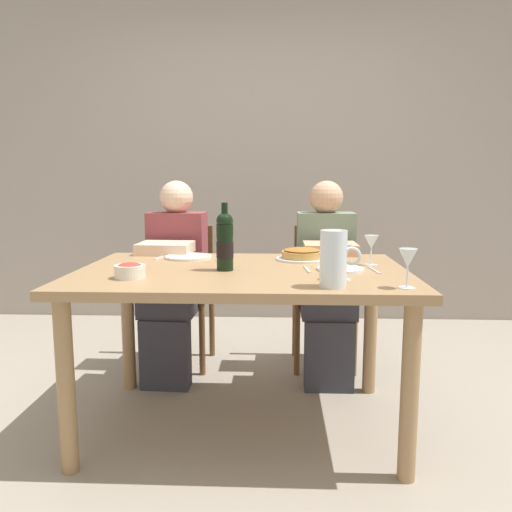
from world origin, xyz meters
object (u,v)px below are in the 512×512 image
at_px(baked_tart, 302,254).
at_px(wine_glass_right_diner, 408,260).
at_px(wine_glass_left_diner, 371,243).
at_px(wine_bottle, 225,241).
at_px(dining_table, 242,289).
at_px(diner_left, 173,273).
at_px(dinner_plate_right_setting, 188,257).
at_px(chair_right, 323,286).
at_px(salad_bowl, 130,270).
at_px(water_pitcher, 334,262).
at_px(dinner_plate_left_setting, 340,269).
at_px(diner_right, 327,274).
at_px(chair_left, 183,285).
at_px(wine_glass_centre, 344,254).

xyz_separation_m(baked_tart, wine_glass_right_diner, (0.36, -0.67, 0.08)).
bearing_deg(wine_glass_left_diner, wine_bottle, -166.51).
xyz_separation_m(dining_table, diner_left, (-0.46, 0.65, -0.05)).
xyz_separation_m(wine_glass_left_diner, dinner_plate_right_setting, (-0.91, 0.19, -0.10)).
bearing_deg(chair_right, dining_table, 63.42).
bearing_deg(salad_bowl, diner_left, 90.04).
distance_m(dining_table, salad_bowl, 0.52).
xyz_separation_m(wine_bottle, water_pitcher, (0.45, -0.34, -0.03)).
relative_size(dinner_plate_left_setting, diner_right, 0.18).
bearing_deg(wine_bottle, wine_glass_left_diner, 13.49).
relative_size(baked_tart, dinner_plate_right_setting, 1.08).
height_order(salad_bowl, dinner_plate_right_setting, salad_bowl).
relative_size(wine_glass_left_diner, wine_glass_right_diner, 0.95).
bearing_deg(chair_right, salad_bowl, 51.26).
bearing_deg(water_pitcher, chair_left, 123.05).
distance_m(wine_bottle, wine_glass_right_diner, 0.81).
relative_size(diner_left, diner_right, 1.00).
bearing_deg(wine_glass_centre, wine_glass_left_diner, 63.97).
xyz_separation_m(wine_glass_right_diner, diner_left, (-1.10, 1.03, -0.25)).
bearing_deg(water_pitcher, diner_left, 128.98).
relative_size(diner_left, chair_right, 1.33).
relative_size(water_pitcher, wine_glass_centre, 1.48).
distance_m(dining_table, wine_glass_centre, 0.53).
bearing_deg(diner_right, dinner_plate_left_setting, 89.59).
height_order(diner_left, diner_right, same).
bearing_deg(baked_tart, wine_bottle, -138.72).
xyz_separation_m(baked_tart, wine_glass_left_diner, (0.32, -0.15, 0.08)).
height_order(baked_tart, wine_glass_centre, wine_glass_centre).
xyz_separation_m(salad_bowl, diner_left, (-0.00, 0.88, -0.18)).
xyz_separation_m(wine_glass_right_diner, chair_right, (-0.20, 1.29, -0.37)).
bearing_deg(wine_bottle, dinner_plate_right_setting, 123.10).
distance_m(wine_glass_left_diner, diner_right, 0.61).
height_order(wine_bottle, wine_glass_centre, wine_bottle).
relative_size(wine_glass_centre, chair_right, 0.17).
height_order(salad_bowl, dinner_plate_left_setting, salad_bowl).
xyz_separation_m(water_pitcher, wine_glass_right_diner, (0.28, -0.01, 0.01)).
height_order(water_pitcher, diner_right, diner_right).
bearing_deg(wine_bottle, wine_glass_right_diner, -26.01).
relative_size(wine_bottle, salad_bowl, 2.38).
distance_m(chair_left, chair_right, 0.90).
height_order(wine_glass_centre, diner_left, diner_left).
relative_size(dining_table, dinner_plate_right_setting, 6.12).
distance_m(wine_bottle, wine_glass_centre, 0.54).
height_order(chair_left, chair_right, same).
relative_size(baked_tart, salad_bowl, 2.06).
height_order(salad_bowl, wine_glass_left_diner, wine_glass_left_diner).
height_order(dinner_plate_right_setting, diner_right, diner_right).
bearing_deg(dining_table, diner_right, 55.93).
relative_size(wine_glass_right_diner, diner_right, 0.13).
relative_size(salad_bowl, wine_glass_centre, 0.87).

